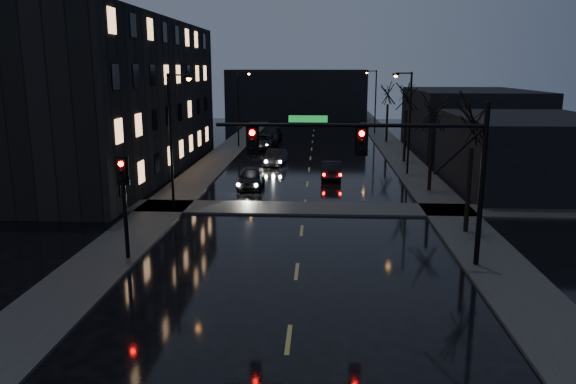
# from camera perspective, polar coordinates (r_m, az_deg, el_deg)

# --- Properties ---
(ground) EXTENTS (160.00, 160.00, 0.00)m
(ground) POSITION_cam_1_polar(r_m,az_deg,el_deg) (16.37, -0.37, -17.94)
(ground) COLOR black
(ground) RESTS_ON ground
(sidewalk_left) EXTENTS (3.00, 140.00, 0.12)m
(sidewalk_left) POSITION_cam_1_polar(r_m,az_deg,el_deg) (50.65, -7.44, 3.04)
(sidewalk_left) COLOR #2D2D2B
(sidewalk_left) RESTS_ON ground
(sidewalk_right) EXTENTS (3.00, 140.00, 0.12)m
(sidewalk_right) POSITION_cam_1_polar(r_m,az_deg,el_deg) (50.35, 11.96, 2.82)
(sidewalk_right) COLOR #2D2D2B
(sidewalk_right) RESTS_ON ground
(sidewalk_cross) EXTENTS (40.00, 3.00, 0.12)m
(sidewalk_cross) POSITION_cam_1_polar(r_m,az_deg,el_deg) (33.62, 1.66, -1.68)
(sidewalk_cross) COLOR #2D2D2B
(sidewalk_cross) RESTS_ON ground
(apartment_block) EXTENTS (12.00, 30.00, 12.00)m
(apartment_block) POSITION_cam_1_polar(r_m,az_deg,el_deg) (47.46, -18.45, 9.10)
(apartment_block) COLOR black
(apartment_block) RESTS_ON ground
(commercial_right_near) EXTENTS (10.00, 14.00, 5.00)m
(commercial_right_near) POSITION_cam_1_polar(r_m,az_deg,el_deg) (43.05, 23.15, 3.76)
(commercial_right_near) COLOR black
(commercial_right_near) RESTS_ON ground
(commercial_right_far) EXTENTS (12.00, 18.00, 6.00)m
(commercial_right_far) POSITION_cam_1_polar(r_m,az_deg,el_deg) (64.35, 17.93, 7.19)
(commercial_right_far) COLOR black
(commercial_right_far) RESTS_ON ground
(far_block) EXTENTS (22.00, 10.00, 8.00)m
(far_block) POSITION_cam_1_polar(r_m,az_deg,el_deg) (92.27, 0.91, 9.84)
(far_block) COLOR black
(far_block) RESTS_ON ground
(signal_mast) EXTENTS (11.11, 0.41, 7.00)m
(signal_mast) POSITION_cam_1_polar(r_m,az_deg,el_deg) (23.52, 10.47, 3.91)
(signal_mast) COLOR black
(signal_mast) RESTS_ON ground
(signal_pole_left) EXTENTS (0.35, 0.41, 4.53)m
(signal_pole_left) POSITION_cam_1_polar(r_m,az_deg,el_deg) (25.13, -16.33, -0.15)
(signal_pole_left) COLOR black
(signal_pole_left) RESTS_ON ground
(tree_near) EXTENTS (3.52, 3.52, 8.08)m
(tree_near) POSITION_cam_1_polar(r_m,az_deg,el_deg) (29.14, 18.37, 7.79)
(tree_near) COLOR black
(tree_near) RESTS_ON ground
(tree_mid_a) EXTENTS (3.30, 3.30, 7.58)m
(tree_mid_a) POSITION_cam_1_polar(r_m,az_deg,el_deg) (38.89, 14.57, 8.47)
(tree_mid_a) COLOR black
(tree_mid_a) RESTS_ON ground
(tree_mid_b) EXTENTS (3.74, 3.74, 8.59)m
(tree_mid_b) POSITION_cam_1_polar(r_m,az_deg,el_deg) (50.67, 12.02, 10.33)
(tree_mid_b) COLOR black
(tree_mid_b) RESTS_ON ground
(tree_far) EXTENTS (3.43, 3.43, 7.88)m
(tree_far) POSITION_cam_1_polar(r_m,az_deg,el_deg) (64.56, 10.15, 10.33)
(tree_far) COLOR black
(tree_far) RESTS_ON ground
(streetlight_l_near) EXTENTS (1.53, 0.28, 8.00)m
(streetlight_l_near) POSITION_cam_1_polar(r_m,az_deg,el_deg) (33.38, -11.51, 6.20)
(streetlight_l_near) COLOR black
(streetlight_l_near) RESTS_ON ground
(streetlight_l_far) EXTENTS (1.53, 0.28, 8.00)m
(streetlight_l_far) POSITION_cam_1_polar(r_m,az_deg,el_deg) (59.80, -4.91, 9.08)
(streetlight_l_far) COLOR black
(streetlight_l_far) RESTS_ON ground
(streetlight_r_mid) EXTENTS (1.53, 0.28, 8.00)m
(streetlight_r_mid) POSITION_cam_1_polar(r_m,az_deg,el_deg) (44.72, 12.00, 7.72)
(streetlight_r_mid) COLOR black
(streetlight_r_mid) RESTS_ON ground
(streetlight_r_far) EXTENTS (1.53, 0.28, 8.00)m
(streetlight_r_far) POSITION_cam_1_polar(r_m,az_deg,el_deg) (72.48, 8.72, 9.58)
(streetlight_r_far) COLOR black
(streetlight_r_far) RESTS_ON ground
(oncoming_car_a) EXTENTS (1.82, 4.36, 1.48)m
(oncoming_car_a) POSITION_cam_1_polar(r_m,az_deg,el_deg) (39.67, -3.77, 1.49)
(oncoming_car_a) COLOR black
(oncoming_car_a) RESTS_ON ground
(oncoming_car_b) EXTENTS (1.97, 4.24, 1.34)m
(oncoming_car_b) POSITION_cam_1_polar(r_m,az_deg,el_deg) (49.02, -1.31, 3.56)
(oncoming_car_b) COLOR black
(oncoming_car_b) RESTS_ON ground
(oncoming_car_c) EXTENTS (3.05, 5.64, 1.50)m
(oncoming_car_c) POSITION_cam_1_polar(r_m,az_deg,el_deg) (58.85, -2.54, 5.13)
(oncoming_car_c) COLOR black
(oncoming_car_c) RESTS_ON ground
(oncoming_car_d) EXTENTS (2.50, 5.35, 1.51)m
(oncoming_car_d) POSITION_cam_1_polar(r_m,az_deg,el_deg) (64.67, -1.72, 5.81)
(oncoming_car_d) COLOR black
(oncoming_car_d) RESTS_ON ground
(lead_car) EXTENTS (1.63, 4.29, 1.40)m
(lead_car) POSITION_cam_1_polar(r_m,az_deg,el_deg) (43.02, 4.45, 2.30)
(lead_car) COLOR black
(lead_car) RESTS_ON ground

